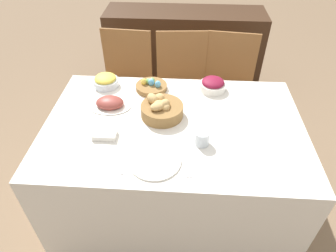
{
  "coord_description": "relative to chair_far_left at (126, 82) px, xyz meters",
  "views": [
    {
      "loc": [
        0.05,
        -1.36,
        1.89
      ],
      "look_at": [
        -0.03,
        -0.08,
        0.79
      ],
      "focal_mm": 32.0,
      "sensor_mm": 36.0,
      "label": 1
    }
  ],
  "objects": [
    {
      "name": "ground_plane",
      "position": [
        0.45,
        -0.82,
        -0.51
      ],
      "size": [
        12.0,
        12.0,
        0.0
      ],
      "primitive_type": "plane",
      "color": "#7F664C"
    },
    {
      "name": "dining_table",
      "position": [
        0.45,
        -0.82,
        -0.13
      ],
      "size": [
        1.53,
        1.0,
        0.75
      ],
      "color": "white",
      "rests_on": "ground"
    },
    {
      "name": "chair_far_left",
      "position": [
        0.0,
        0.0,
        0.0
      ],
      "size": [
        0.45,
        0.45,
        0.93
      ],
      "rotation": [
        0.0,
        0.0,
        -0.08
      ],
      "color": "brown",
      "rests_on": "ground"
    },
    {
      "name": "chair_far_right",
      "position": [
        0.87,
        -0.0,
        0.0
      ],
      "size": [
        0.47,
        0.47,
        0.93
      ],
      "rotation": [
        0.0,
        0.0,
        -0.11
      ],
      "color": "brown",
      "rests_on": "ground"
    },
    {
      "name": "chair_far_center",
      "position": [
        0.48,
        0.0,
        0.0
      ],
      "size": [
        0.45,
        0.45,
        0.93
      ],
      "rotation": [
        0.0,
        0.0,
        0.08
      ],
      "color": "brown",
      "rests_on": "ground"
    },
    {
      "name": "sideboard",
      "position": [
        0.49,
        0.71,
        -0.07
      ],
      "size": [
        1.55,
        0.44,
        0.88
      ],
      "color": "#3D2616",
      "rests_on": "ground"
    },
    {
      "name": "bread_basket",
      "position": [
        0.37,
        -0.75,
        0.3
      ],
      "size": [
        0.26,
        0.26,
        0.13
      ],
      "color": "olive",
      "rests_on": "dining_table"
    },
    {
      "name": "egg_basket",
      "position": [
        0.28,
        -0.46,
        0.27
      ],
      "size": [
        0.21,
        0.21,
        0.08
      ],
      "color": "olive",
      "rests_on": "dining_table"
    },
    {
      "name": "ham_platter",
      "position": [
        0.04,
        -0.68,
        0.27
      ],
      "size": [
        0.27,
        0.19,
        0.07
      ],
      "color": "silver",
      "rests_on": "dining_table"
    },
    {
      "name": "pineapple_bowl",
      "position": [
        -0.04,
        -0.44,
        0.29
      ],
      "size": [
        0.17,
        0.17,
        0.09
      ],
      "color": "silver",
      "rests_on": "dining_table"
    },
    {
      "name": "beet_salad_bowl",
      "position": [
        0.7,
        -0.45,
        0.29
      ],
      "size": [
        0.18,
        0.18,
        0.09
      ],
      "color": "silver",
      "rests_on": "dining_table"
    },
    {
      "name": "dinner_plate",
      "position": [
        0.37,
        -1.13,
        0.25
      ],
      "size": [
        0.27,
        0.27,
        0.01
      ],
      "color": "silver",
      "rests_on": "dining_table"
    },
    {
      "name": "fork",
      "position": [
        0.21,
        -1.13,
        0.25
      ],
      "size": [
        0.02,
        0.2,
        0.0
      ],
      "rotation": [
        0.0,
        0.0,
        0.08
      ],
      "color": "silver",
      "rests_on": "dining_table"
    },
    {
      "name": "knife",
      "position": [
        0.53,
        -1.13,
        0.25
      ],
      "size": [
        0.02,
        0.2,
        0.0
      ],
      "rotation": [
        0.0,
        0.0,
        0.08
      ],
      "color": "silver",
      "rests_on": "dining_table"
    },
    {
      "name": "spoon",
      "position": [
        0.56,
        -1.13,
        0.25
      ],
      "size": [
        0.02,
        0.2,
        0.0
      ],
      "rotation": [
        0.0,
        0.0,
        -0.08
      ],
      "color": "silver",
      "rests_on": "dining_table"
    },
    {
      "name": "drinking_cup",
      "position": [
        0.61,
        -0.98,
        0.29
      ],
      "size": [
        0.08,
        0.08,
        0.08
      ],
      "color": "silver",
      "rests_on": "dining_table"
    },
    {
      "name": "butter_dish",
      "position": [
        0.07,
        -0.96,
        0.26
      ],
      "size": [
        0.13,
        0.08,
        0.03
      ],
      "color": "silver",
      "rests_on": "dining_table"
    }
  ]
}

